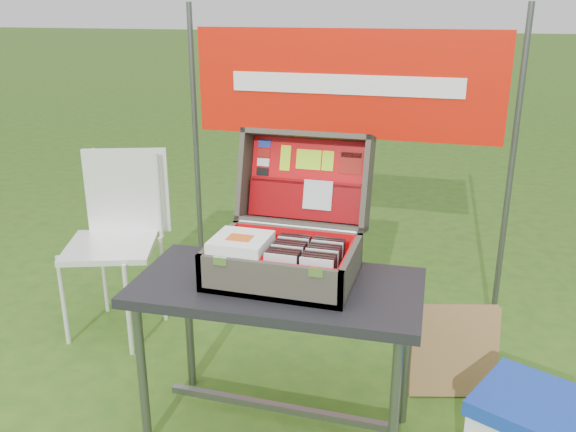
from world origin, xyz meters
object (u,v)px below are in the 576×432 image
(table, at_px, (278,360))
(suitcase, at_px, (287,213))
(chair, at_px, (111,249))
(cardboard_box, at_px, (453,351))

(table, relative_size, suitcase, 1.99)
(table, bearing_deg, suitcase, 80.38)
(chair, distance_m, cardboard_box, 1.78)
(table, xyz_separation_m, cardboard_box, (0.67, 0.50, -0.13))
(suitcase, xyz_separation_m, cardboard_box, (0.66, 0.40, -0.73))
(chair, bearing_deg, table, -46.98)
(suitcase, distance_m, chair, 1.27)
(suitcase, distance_m, cardboard_box, 1.06)
(table, xyz_separation_m, suitcase, (0.01, 0.10, 0.59))
(table, distance_m, cardboard_box, 0.85)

